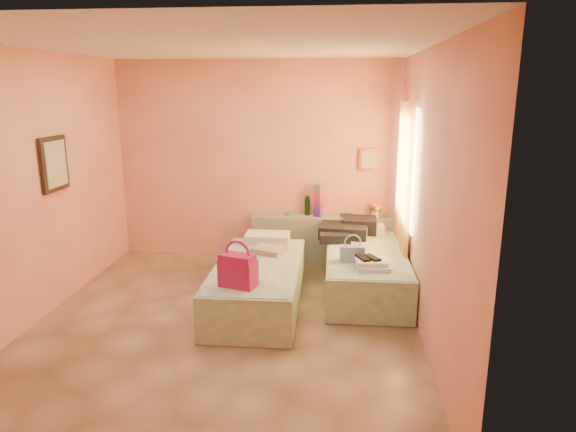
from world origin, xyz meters
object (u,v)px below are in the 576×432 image
object	(u,v)px
flower_vase	(375,209)
magenta_handbag	(238,270)
bed_left	(258,284)
towel_stack	(373,264)
bed_right	(365,270)
water_bottle	(307,206)
headboard_ledge	(325,239)
green_book	(346,215)
blue_handbag	(352,254)

from	to	relation	value
flower_vase	magenta_handbag	world-z (taller)	flower_vase
bed_left	towel_stack	bearing A→B (deg)	-2.95
bed_right	towel_stack	world-z (taller)	towel_stack
water_bottle	towel_stack	size ratio (longest dim) A/B	0.75
water_bottle	headboard_ledge	bearing A→B (deg)	-15.81
water_bottle	green_book	size ratio (longest dim) A/B	1.57
towel_stack	green_book	bearing A→B (deg)	98.80
green_book	flower_vase	bearing A→B (deg)	-10.10
bed_right	green_book	size ratio (longest dim) A/B	11.97
bed_left	blue_handbag	bearing A→B (deg)	8.80
headboard_ledge	blue_handbag	distance (m)	1.52
magenta_handbag	towel_stack	world-z (taller)	magenta_handbag
flower_vase	blue_handbag	size ratio (longest dim) A/B	0.89
green_book	magenta_handbag	world-z (taller)	magenta_handbag
blue_handbag	towel_stack	world-z (taller)	blue_handbag
green_book	water_bottle	bearing A→B (deg)	178.94
magenta_handbag	bed_right	bearing A→B (deg)	61.46
green_book	bed_right	bearing A→B (deg)	-79.28
magenta_handbag	towel_stack	distance (m)	1.51
bed_left	water_bottle	size ratio (longest dim) A/B	7.60
flower_vase	green_book	bearing A→B (deg)	170.67
bed_left	flower_vase	bearing A→B (deg)	48.76
headboard_ledge	green_book	xyz separation A→B (m)	(0.30, 0.07, 0.34)
headboard_ledge	bed_left	size ratio (longest dim) A/B	1.02
green_book	magenta_handbag	xyz separation A→B (m)	(-1.09, -2.39, 0.00)
bed_left	bed_right	xyz separation A→B (m)	(1.23, 0.58, 0.00)
water_bottle	blue_handbag	bearing A→B (deg)	-68.42
blue_handbag	bed_left	bearing A→B (deg)	-170.05
bed_right	bed_left	bearing A→B (deg)	-155.28
bed_left	flower_vase	world-z (taller)	flower_vase
flower_vase	water_bottle	bearing A→B (deg)	175.89
flower_vase	blue_handbag	xyz separation A→B (m)	(-0.35, -1.46, -0.18)
bed_left	magenta_handbag	xyz separation A→B (m)	(-0.09, -0.69, 0.42)
bed_left	green_book	size ratio (longest dim) A/B	11.97
headboard_ledge	bed_left	bearing A→B (deg)	-113.44
headboard_ledge	towel_stack	xyz separation A→B (m)	(0.57, -1.69, 0.23)
blue_handbag	water_bottle	bearing A→B (deg)	112.14
headboard_ledge	magenta_handbag	xyz separation A→B (m)	(-0.80, -2.32, 0.34)
bed_left	green_book	xyz separation A→B (m)	(1.01, 1.70, 0.41)
bed_left	blue_handbag	xyz separation A→B (m)	(1.06, 0.17, 0.34)
bed_right	headboard_ledge	bearing A→B (deg)	115.98
bed_left	bed_right	bearing A→B (deg)	24.72
bed_left	towel_stack	xyz separation A→B (m)	(1.28, -0.05, 0.30)
bed_left	magenta_handbag	distance (m)	0.81
towel_stack	bed_right	bearing A→B (deg)	93.99
bed_right	water_bottle	distance (m)	1.47
green_book	headboard_ledge	bearing A→B (deg)	-167.50
bed_right	magenta_handbag	size ratio (longest dim) A/B	5.59
headboard_ledge	bed_right	distance (m)	1.18
towel_stack	headboard_ledge	bearing A→B (deg)	108.66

